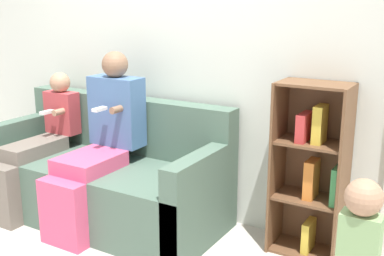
{
  "coord_description": "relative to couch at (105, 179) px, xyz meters",
  "views": [
    {
      "loc": [
        2.04,
        -2.19,
        1.67
      ],
      "look_at": [
        0.39,
        0.57,
        0.83
      ],
      "focal_mm": 45.0,
      "sensor_mm": 36.0,
      "label": 1
    }
  ],
  "objects": [
    {
      "name": "child_seated",
      "position": [
        -0.55,
        -0.17,
        0.25
      ],
      "size": [
        0.3,
        0.8,
        1.1
      ],
      "color": "#70665B",
      "rests_on": "ground_plane"
    },
    {
      "name": "adult_seated",
      "position": [
        0.07,
        -0.11,
        0.36
      ],
      "size": [
        0.42,
        0.79,
        1.31
      ],
      "color": "#DB4C75",
      "rests_on": "ground_plane"
    },
    {
      "name": "bookshelf",
      "position": [
        1.57,
        0.3,
        0.28
      ],
      "size": [
        0.47,
        0.31,
        1.18
      ],
      "color": "brown",
      "rests_on": "ground_plane"
    },
    {
      "name": "toddler_standing",
      "position": [
        2.03,
        -0.41,
        0.16
      ],
      "size": [
        0.2,
        0.19,
        0.84
      ],
      "color": "#47474C",
      "rests_on": "ground_plane"
    },
    {
      "name": "back_wall",
      "position": [
        0.39,
        0.46,
        0.96
      ],
      "size": [
        10.0,
        0.06,
        2.55
      ],
      "color": "silver",
      "rests_on": "ground_plane"
    },
    {
      "name": "couch",
      "position": [
        0.0,
        0.0,
        0.0
      ],
      "size": [
        1.96,
        0.85,
        0.93
      ],
      "color": "#4C6656",
      "rests_on": "ground_plane"
    }
  ]
}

